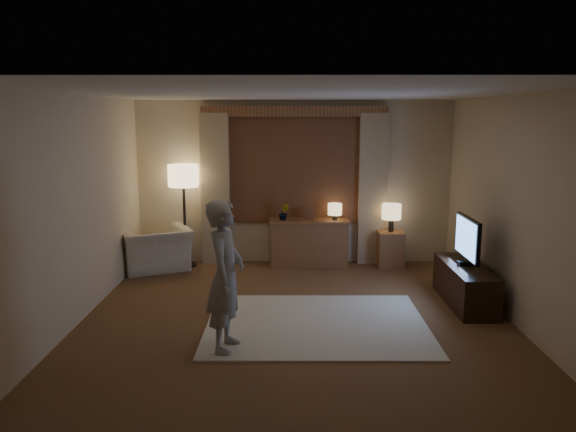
{
  "coord_description": "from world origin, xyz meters",
  "views": [
    {
      "loc": [
        -0.07,
        -6.18,
        2.37
      ],
      "look_at": [
        -0.09,
        0.6,
        1.14
      ],
      "focal_mm": 35.0,
      "sensor_mm": 36.0,
      "label": 1
    }
  ],
  "objects_px": {
    "sideboard": "(309,244)",
    "armchair": "(155,249)",
    "side_table": "(390,249)",
    "tv_stand": "(465,285)",
    "person": "(225,276)"
  },
  "relations": [
    {
      "from": "sideboard",
      "to": "armchair",
      "type": "xyz_separation_m",
      "value": [
        -2.39,
        -0.27,
        -0.02
      ]
    },
    {
      "from": "armchair",
      "to": "side_table",
      "type": "relative_size",
      "value": 1.81
    },
    {
      "from": "tv_stand",
      "to": "side_table",
      "type": "bearing_deg",
      "value": 109.3
    },
    {
      "from": "armchair",
      "to": "person",
      "type": "relative_size",
      "value": 0.66
    },
    {
      "from": "sideboard",
      "to": "side_table",
      "type": "distance_m",
      "value": 1.28
    },
    {
      "from": "person",
      "to": "side_table",
      "type": "bearing_deg",
      "value": -27.19
    },
    {
      "from": "sideboard",
      "to": "armchair",
      "type": "distance_m",
      "value": 2.4
    },
    {
      "from": "sideboard",
      "to": "side_table",
      "type": "height_order",
      "value": "sideboard"
    },
    {
      "from": "side_table",
      "to": "tv_stand",
      "type": "xyz_separation_m",
      "value": [
        0.63,
        -1.8,
        -0.03
      ]
    },
    {
      "from": "person",
      "to": "tv_stand",
      "type": "bearing_deg",
      "value": -55.9
    },
    {
      "from": "sideboard",
      "to": "armchair",
      "type": "height_order",
      "value": "sideboard"
    },
    {
      "from": "armchair",
      "to": "person",
      "type": "xyz_separation_m",
      "value": [
        1.43,
        -3.01,
        0.46
      ]
    },
    {
      "from": "sideboard",
      "to": "person",
      "type": "bearing_deg",
      "value": -106.2
    },
    {
      "from": "sideboard",
      "to": "tv_stand",
      "type": "height_order",
      "value": "sideboard"
    },
    {
      "from": "sideboard",
      "to": "tv_stand",
      "type": "distance_m",
      "value": 2.66
    }
  ]
}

